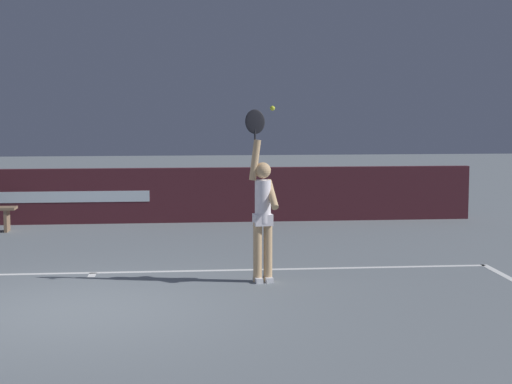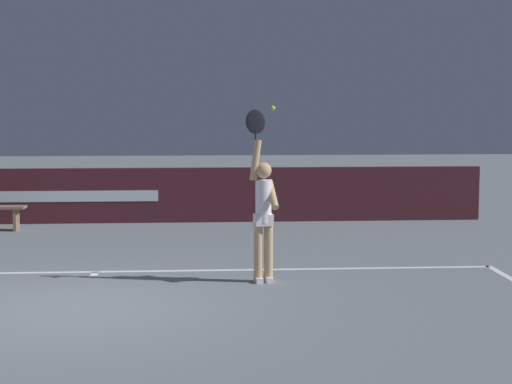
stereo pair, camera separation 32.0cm
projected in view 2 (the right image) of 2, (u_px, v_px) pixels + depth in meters
ground_plane at (74, 308)px, 10.16m from camera, size 60.00×60.00×0.00m
court_lines at (65, 322)px, 9.49m from camera, size 12.18×5.85×0.00m
back_wall at (126, 195)px, 17.37m from camera, size 15.20×0.18×1.16m
tennis_player at (263, 211)px, 11.53m from camera, size 0.47×0.46×2.44m
tennis_ball at (273, 108)px, 11.23m from camera, size 0.07×0.07×0.07m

